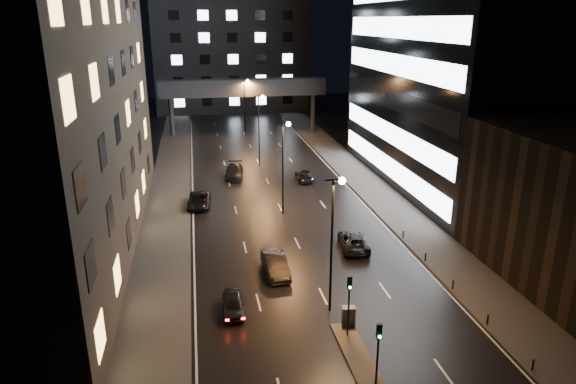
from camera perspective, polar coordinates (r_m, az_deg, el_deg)
name	(u,v)px	position (r m, az deg, el deg)	size (l,w,h in m)	color
ground	(267,181)	(67.46, -2.30, 1.20)	(160.00, 160.00, 0.00)	black
sidewalk_left	(169,199)	(62.20, -13.11, -0.75)	(5.00, 110.00, 0.15)	#383533
sidewalk_right	(371,187)	(65.69, 9.18, 0.55)	(5.00, 110.00, 0.15)	#383533
building_left	(22,22)	(49.64, -27.47, 16.42)	(15.00, 48.00, 40.00)	#2D2319
building_far	(231,55)	(122.31, -6.39, 14.92)	(34.00, 14.00, 25.00)	#333335
skybridge	(243,88)	(94.91, -5.01, 11.39)	(30.00, 3.00, 10.00)	#333335
median_island	(359,359)	(33.96, 7.88, -17.93)	(1.60, 8.00, 0.15)	#383533
traffic_signal_near	(349,296)	(34.28, 6.80, -11.46)	(0.28, 0.34, 4.40)	black
traffic_signal_far	(378,347)	(29.92, 9.99, -16.59)	(0.28, 0.34, 4.40)	black
bollard_row	(469,302)	(40.88, 19.48, -11.45)	(0.12, 25.12, 0.90)	black
streetlight_near	(334,228)	(35.75, 5.17, -3.99)	(1.45, 0.50, 10.15)	black
streetlight_mid_a	(284,156)	(54.30, -0.41, 4.02)	(1.45, 0.50, 10.15)	black
streetlight_mid_b	(260,121)	(73.60, -3.14, 7.88)	(1.45, 0.50, 10.15)	black
streetlight_far	(245,100)	(93.21, -4.75, 10.13)	(1.45, 0.50, 10.15)	black
car_away_a	(233,304)	(38.16, -6.15, -12.29)	(1.57, 3.89, 1.33)	black
car_away_b	(275,265)	(43.16, -1.41, -8.07)	(1.73, 4.96, 1.63)	black
car_away_c	(199,200)	(59.01, -9.87, -0.91)	(2.47, 5.35, 1.49)	black
car_away_d	(234,171)	(69.32, -5.99, 2.30)	(2.29, 5.63, 1.63)	black
car_toward_a	(353,241)	(48.08, 7.28, -5.41)	(2.43, 5.26, 1.46)	black
car_toward_b	(304,175)	(67.73, 1.81, 1.89)	(1.94, 4.77, 1.39)	black
utility_cabinet	(348,316)	(36.54, 6.72, -13.52)	(0.90, 0.57, 1.38)	#49484B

